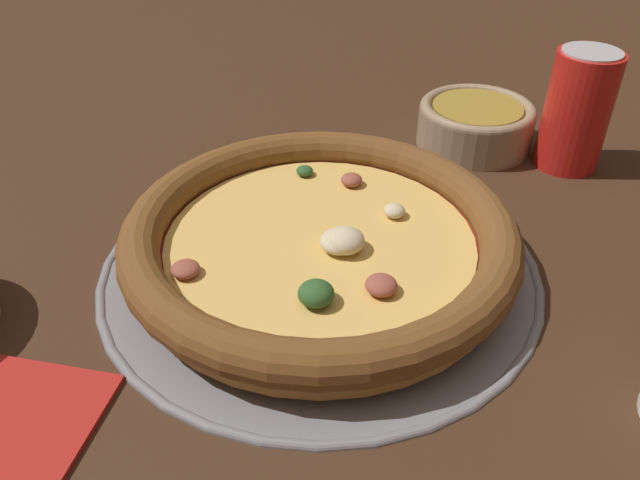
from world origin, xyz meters
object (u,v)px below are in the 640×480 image
object	(u,v)px
bowl_near	(475,122)
pizza_tray	(320,263)
beverage_can	(577,111)
pizza	(320,238)

from	to	relation	value
bowl_near	pizza_tray	bearing A→B (deg)	-15.09
bowl_near	beverage_can	world-z (taller)	beverage_can
pizza_tray	bowl_near	size ratio (longest dim) A/B	2.91
pizza_tray	bowl_near	xyz separation A→B (m)	(-0.27, 0.07, 0.02)
pizza_tray	pizza	bearing A→B (deg)	48.37
pizza	beverage_can	xyz separation A→B (m)	(-0.27, 0.17, 0.03)
pizza_tray	beverage_can	xyz separation A→B (m)	(-0.27, 0.17, 0.06)
pizza	bowl_near	xyz separation A→B (m)	(-0.27, 0.07, -0.00)
beverage_can	pizza_tray	bearing A→B (deg)	-33.22
pizza_tray	bowl_near	world-z (taller)	bowl_near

